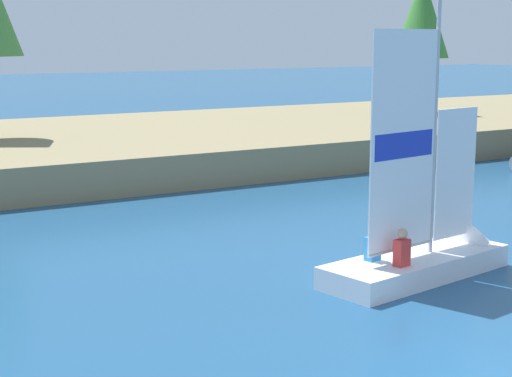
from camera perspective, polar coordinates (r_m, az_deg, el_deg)
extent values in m
cube|color=#897A56|center=(30.69, -14.62, 2.45)|extent=(80.00, 13.89, 1.13)
cylinder|color=brown|center=(39.49, 11.15, 6.95)|extent=(0.34, 0.34, 2.54)
cone|color=#387F33|center=(39.44, 11.31, 11.57)|extent=(2.56, 2.56, 3.82)
cube|color=white|center=(16.49, 10.93, -5.26)|extent=(4.36, 2.06, 0.44)
cone|color=white|center=(18.13, 15.10, -4.01)|extent=(1.24, 1.40, 1.24)
cylinder|color=#B7B7BC|center=(16.31, 12.18, 4.16)|extent=(0.08, 0.08, 4.94)
cube|color=white|center=(15.63, 10.11, 3.27)|extent=(1.80, 0.33, 4.06)
cube|color=#1E33B2|center=(15.64, 10.10, 2.96)|extent=(1.62, 0.31, 0.49)
cube|color=white|center=(17.02, 13.54, 1.03)|extent=(1.23, 0.24, 2.59)
cylinder|color=#B7B7BC|center=(16.01, 9.88, -4.07)|extent=(1.80, 0.36, 0.06)
cube|color=red|center=(15.57, 9.98, -4.36)|extent=(0.31, 0.24, 0.50)
sphere|color=tan|center=(15.48, 10.02, -3.07)|extent=(0.20, 0.20, 0.20)
cube|color=#338CCC|center=(15.87, 8.01, -4.11)|extent=(0.31, 0.24, 0.46)
sphere|color=tan|center=(15.79, 8.04, -2.92)|extent=(0.20, 0.20, 0.20)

